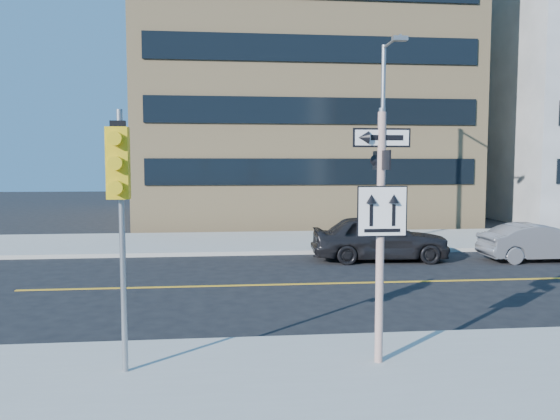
{
  "coord_description": "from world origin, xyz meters",
  "views": [
    {
      "loc": [
        -2.46,
        -10.88,
        3.32
      ],
      "look_at": [
        -0.93,
        4.0,
        2.09
      ],
      "focal_mm": 35.0,
      "sensor_mm": 36.0,
      "label": 1
    }
  ],
  "objects": [
    {
      "name": "building_brick",
      "position": [
        2.0,
        25.0,
        9.0
      ],
      "size": [
        18.0,
        18.0,
        18.0
      ],
      "primitive_type": "cube",
      "color": "tan",
      "rests_on": "ground"
    },
    {
      "name": "parked_car_a",
      "position": [
        2.92,
        7.51,
        0.8
      ],
      "size": [
        2.18,
        4.82,
        1.61
      ],
      "primitive_type": "imported",
      "rotation": [
        0.0,
        0.0,
        1.51
      ],
      "color": "black",
      "rests_on": "ground"
    },
    {
      "name": "streetlight_a",
      "position": [
        4.0,
        10.76,
        4.76
      ],
      "size": [
        0.55,
        2.25,
        8.0
      ],
      "color": "gray",
      "rests_on": "far_sidewalk"
    },
    {
      "name": "traffic_signal",
      "position": [
        -4.0,
        -2.66,
        3.03
      ],
      "size": [
        0.32,
        0.45,
        4.0
      ],
      "color": "gray",
      "rests_on": "near_sidewalk"
    },
    {
      "name": "parked_car_b",
      "position": [
        8.37,
        6.83,
        0.65
      ],
      "size": [
        1.38,
        3.94,
        1.3
      ],
      "primitive_type": "imported",
      "rotation": [
        0.0,
        0.0,
        1.57
      ],
      "color": "slate",
      "rests_on": "ground"
    },
    {
      "name": "sign_pole",
      "position": [
        0.0,
        -2.51,
        2.44
      ],
      "size": [
        0.92,
        0.92,
        4.06
      ],
      "color": "silver",
      "rests_on": "near_sidewalk"
    },
    {
      "name": "ground",
      "position": [
        0.0,
        0.0,
        0.0
      ],
      "size": [
        120.0,
        120.0,
        0.0
      ],
      "primitive_type": "plane",
      "color": "black",
      "rests_on": "ground"
    }
  ]
}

